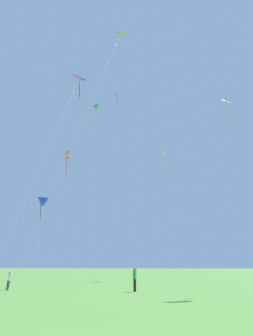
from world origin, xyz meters
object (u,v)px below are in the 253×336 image
Objects in this scene: kite_white_distant at (163,153)px; kite_purple_streamer at (78,84)px; kite_green_small at (95,106)px; kite_orange_box at (67,157)px; kite_blue_delta at (42,200)px; kite_pink_low at (228,108)px; person_child_small at (9,279)px; kite_yellow_diamond at (119,39)px; person_foreground_watcher at (135,277)px; kite_black_large at (114,103)px.

kite_purple_streamer is at bearing -110.45° from kite_white_distant.
kite_orange_box is at bearing 122.06° from kite_green_small.
kite_blue_delta is at bearing -165.68° from kite_green_small.
kite_pink_low is 17.49× the size of person_child_small.
kite_yellow_diamond is (5.70, -11.97, -0.99)m from kite_green_small.
kite_green_small reaches higher than person_foreground_watcher.
kite_orange_box is 15.64× the size of person_foreground_watcher.
kite_orange_box reaches higher than kite_purple_streamer.
person_foreground_watcher is at bearing 61.33° from kite_yellow_diamond.
person_foreground_watcher is at bearing -98.07° from kite_white_distant.
kite_green_small is 1.06× the size of kite_pink_low.
kite_pink_low is 31.45m from person_child_small.
kite_black_large reaches higher than kite_pink_low.
kite_purple_streamer is at bearing 156.98° from kite_yellow_diamond.
kite_purple_streamer is 6.21m from kite_yellow_diamond.
kite_blue_delta is at bearing 137.67° from kite_yellow_diamond.
kite_orange_box is at bearing 119.49° from kite_yellow_diamond.
kite_white_distant is at bearing -6.67° from kite_orange_box.
person_foreground_watcher is (-12.03, -8.95, -20.46)m from kite_pink_low.
kite_yellow_diamond is at bearing -118.67° from person_foreground_watcher.
kite_yellow_diamond reaches higher than kite_blue_delta.
kite_yellow_diamond reaches higher than person_foreground_watcher.
kite_white_distant is 19.81m from kite_black_large.
kite_blue_delta is at bearing 146.08° from person_foreground_watcher.
kite_black_large reaches higher than kite_purple_streamer.
kite_purple_streamer is 0.85× the size of kite_yellow_diamond.
kite_green_small reaches higher than person_child_small.
kite_yellow_diamond reaches higher than kite_purple_streamer.
kite_green_small reaches higher than kite_purple_streamer.
kite_orange_box is 34.04m from kite_yellow_diamond.
kite_blue_delta is 12.69m from person_child_small.
kite_purple_streamer is 0.87× the size of kite_green_small.
kite_green_small is at bearing 176.90° from kite_pink_low.
person_child_small is at bearing -175.69° from kite_purple_streamer.
kite_orange_box reaches higher than kite_blue_delta.
kite_purple_streamer is 2.08× the size of kite_blue_delta.
kite_black_large is 22.18m from person_foreground_watcher.
kite_yellow_diamond is at bearing -11.03° from person_child_small.
kite_blue_delta reaches higher than person_child_small.
kite_black_large is at bearing 103.60° from kite_yellow_diamond.
kite_black_large reaches higher than person_child_small.
person_foreground_watcher is (6.80, -9.96, -23.31)m from kite_green_small.
kite_purple_streamer is 7.34m from kite_black_large.
kite_black_large is 0.95× the size of kite_yellow_diamond.
kite_white_distant is 18.37m from kite_green_small.
kite_blue_delta is at bearing 128.73° from kite_purple_streamer.
kite_black_large is 1.03× the size of kite_pink_low.
kite_white_distant is 0.92× the size of kite_orange_box.
kite_black_large is 8.84m from kite_yellow_diamond.
kite_yellow_diamond is (11.51, -10.49, 13.79)m from kite_blue_delta.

